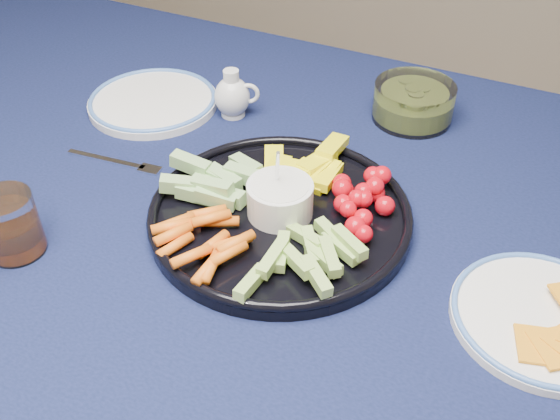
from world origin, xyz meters
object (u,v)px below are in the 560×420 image
at_px(cheese_plate, 543,316).
at_px(side_plate_extra, 153,101).
at_px(dining_table, 224,253).
at_px(pickle_bowl, 413,104).
at_px(juice_tumbler, 11,228).
at_px(creamer_pitcher, 233,96).
at_px(crudite_platter, 278,210).

height_order(cheese_plate, side_plate_extra, cheese_plate).
height_order(dining_table, pickle_bowl, pickle_bowl).
bearing_deg(juice_tumbler, creamer_pitcher, 78.64).
bearing_deg(side_plate_extra, pickle_bowl, 20.94).
relative_size(dining_table, juice_tumbler, 20.04).
distance_m(pickle_bowl, cheese_plate, 0.44).
distance_m(crudite_platter, cheese_plate, 0.34).
relative_size(dining_table, pickle_bowl, 12.77).
relative_size(crudite_platter, creamer_pitcher, 4.29).
xyz_separation_m(dining_table, side_plate_extra, (-0.24, 0.18, 0.10)).
bearing_deg(side_plate_extra, cheese_plate, -16.84).
bearing_deg(pickle_bowl, creamer_pitcher, -155.97).
bearing_deg(pickle_bowl, side_plate_extra, -159.06).
xyz_separation_m(juice_tumbler, side_plate_extra, (-0.06, 0.37, -0.03)).
bearing_deg(creamer_pitcher, dining_table, -64.84).
xyz_separation_m(dining_table, crudite_platter, (0.08, 0.01, 0.11)).
bearing_deg(dining_table, crudite_platter, 5.74).
distance_m(cheese_plate, juice_tumbler, 0.63).
bearing_deg(cheese_plate, crudite_platter, 175.75).
bearing_deg(side_plate_extra, juice_tumbler, -81.50).
xyz_separation_m(pickle_bowl, cheese_plate, (0.26, -0.36, -0.02)).
xyz_separation_m(dining_table, juice_tumbler, (-0.18, -0.19, 0.12)).
distance_m(creamer_pitcher, side_plate_extra, 0.14).
distance_m(juice_tumbler, side_plate_extra, 0.37).
height_order(creamer_pitcher, cheese_plate, creamer_pitcher).
relative_size(creamer_pitcher, side_plate_extra, 0.37).
xyz_separation_m(crudite_platter, creamer_pitcher, (-0.19, 0.21, 0.01)).
relative_size(dining_table, cheese_plate, 8.30).
bearing_deg(juice_tumbler, side_plate_extra, 98.50).
relative_size(creamer_pitcher, pickle_bowl, 0.62).
xyz_separation_m(creamer_pitcher, pickle_bowl, (0.27, 0.12, -0.01)).
distance_m(dining_table, crudite_platter, 0.14).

